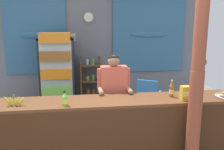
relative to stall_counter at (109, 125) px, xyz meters
The scene contains 12 objects.
ground_plane 0.97m from the stall_counter, 94.15° to the left, with size 7.64×7.64×0.00m, color slate.
back_wall_curtained 2.74m from the stall_counter, 90.75° to the left, with size 4.99×0.22×2.84m.
stall_counter is the anchor object (origin of this frame).
timber_post 1.37m from the stall_counter, 17.05° to the right, with size 0.20×0.18×2.79m.
drink_fridge 2.25m from the stall_counter, 113.50° to the left, with size 0.72×0.75×1.81m.
bottle_shelf_rack 2.30m from the stall_counter, 94.04° to the left, with size 0.48×0.28×1.25m.
plastic_lawn_chair 1.86m from the stall_counter, 56.67° to the left, with size 0.61×0.61×0.86m.
shopkeeper 0.73m from the stall_counter, 76.56° to the left, with size 0.54×0.42×1.49m.
soda_bottle_lime_soda 0.74m from the stall_counter, behind, with size 0.07×0.07×0.20m.
soda_bottle_iced_tea 1.06m from the stall_counter, ahead, with size 0.07×0.07×0.26m.
snack_box_choco_powder 1.21m from the stall_counter, ahead, with size 0.21×0.11×0.20m.
banana_bunch 1.33m from the stall_counter, behind, with size 0.28×0.05×0.16m.
Camera 1 is at (-0.33, -2.72, 1.96)m, focal length 38.13 mm.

